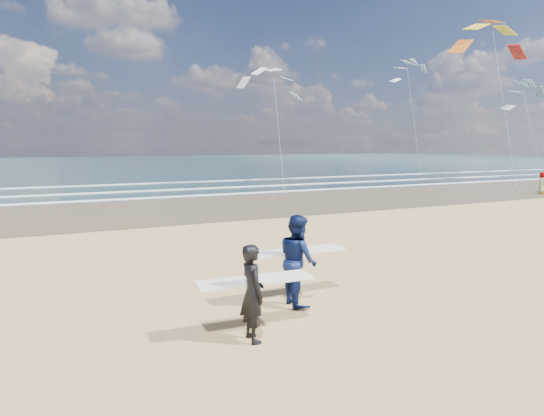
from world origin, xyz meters
TOP-DOWN VIEW (x-y plane):
  - wet_sand_strip at (20.00, 18.00)m, footprint 220.00×12.00m
  - ocean at (20.00, 72.00)m, footprint 220.00×100.00m
  - foam_breakers at (20.00, 28.10)m, footprint 220.00×11.70m
  - surfer_near at (-0.61, -0.53)m, footprint 2.23×1.01m
  - surfer_far at (1.05, 0.82)m, footprint 2.21×1.16m
  - beachgoer_0 at (27.69, 13.89)m, footprint 0.86×0.69m
  - kite_0 at (28.01, 18.21)m, footprint 7.42×4.92m
  - kite_1 at (13.62, 27.22)m, footprint 5.73×4.73m
  - kite_2 at (44.17, 27.61)m, footprint 6.43×4.81m
  - kite_5 at (31.25, 31.21)m, footprint 4.78×4.63m

SIDE VIEW (x-z plane):
  - wet_sand_strip at x=20.00m, z-range 0.00..0.01m
  - ocean at x=20.00m, z-range 0.00..0.02m
  - foam_breakers at x=20.00m, z-range 0.02..0.08m
  - beachgoer_0 at x=27.69m, z-range 0.00..1.53m
  - surfer_near at x=-0.61m, z-range 0.02..1.79m
  - surfer_far at x=1.05m, z-range 0.01..2.01m
  - kite_1 at x=13.62m, z-range 0.54..11.18m
  - kite_2 at x=44.17m, z-range 0.83..12.08m
  - kite_5 at x=31.25m, z-range 0.26..13.20m
  - kite_0 at x=28.01m, z-range 1.40..15.68m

